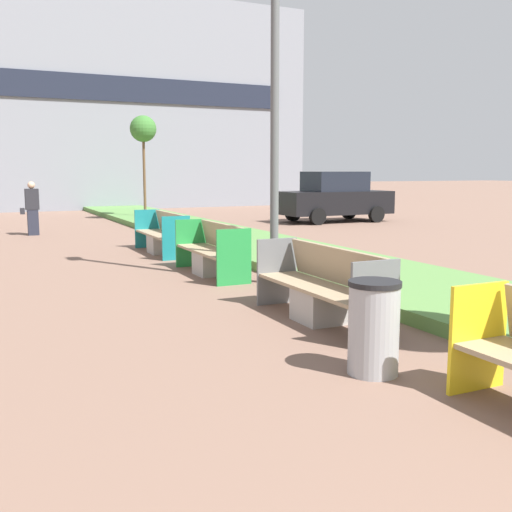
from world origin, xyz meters
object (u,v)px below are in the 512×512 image
(sapling_tree_far, at_px, (143,130))
(parked_car_distant, at_px, (334,197))
(bench_teal_frame, at_px, (162,237))
(litter_bin, at_px, (374,327))
(bench_green_frame, at_px, (213,255))
(street_lamp_post, at_px, (275,52))
(bench_grey_frame, at_px, (322,292))
(pedestrian_walking, at_px, (32,208))

(sapling_tree_far, distance_m, parked_car_distant, 7.61)
(bench_teal_frame, relative_size, litter_bin, 2.68)
(bench_green_frame, distance_m, parked_car_distant, 12.10)
(litter_bin, relative_size, street_lamp_post, 0.13)
(sapling_tree_far, xyz_separation_m, parked_car_distant, (6.22, -3.61, -2.48))
(bench_grey_frame, distance_m, bench_teal_frame, 7.01)
(bench_green_frame, bearing_deg, sapling_tree_far, 80.67)
(bench_green_frame, height_order, pedestrian_walking, pedestrian_walking)
(litter_bin, distance_m, pedestrian_walking, 14.42)
(litter_bin, distance_m, sapling_tree_far, 18.55)
(bench_green_frame, height_order, parked_car_distant, parked_car_distant)
(bench_green_frame, height_order, bench_teal_frame, same)
(bench_grey_frame, height_order, parked_car_distant, parked_car_distant)
(litter_bin, distance_m, parked_car_distant, 17.01)
(street_lamp_post, bearing_deg, bench_green_frame, 115.49)
(litter_bin, height_order, street_lamp_post, street_lamp_post)
(bench_grey_frame, bearing_deg, pedestrian_walking, 100.71)
(litter_bin, xyz_separation_m, parked_car_distant, (8.86, 14.51, 0.47))
(sapling_tree_far, bearing_deg, parked_car_distant, -30.10)
(bench_green_frame, distance_m, sapling_tree_far, 12.95)
(bench_green_frame, bearing_deg, parked_car_distant, 46.87)
(bench_grey_frame, xyz_separation_m, bench_teal_frame, (0.00, 7.01, 0.00))
(sapling_tree_far, bearing_deg, bench_grey_frame, -97.16)
(sapling_tree_far, relative_size, pedestrian_walking, 2.50)
(bench_teal_frame, relative_size, pedestrian_walking, 1.51)
(bench_grey_frame, height_order, bench_green_frame, same)
(bench_grey_frame, bearing_deg, bench_teal_frame, 90.00)
(pedestrian_walking, height_order, parked_car_distant, parked_car_distant)
(bench_grey_frame, bearing_deg, litter_bin, -107.45)
(bench_green_frame, height_order, litter_bin, bench_green_frame)
(bench_green_frame, height_order, street_lamp_post, street_lamp_post)
(bench_green_frame, xyz_separation_m, bench_teal_frame, (0.00, 3.21, 0.00))
(bench_green_frame, bearing_deg, bench_teal_frame, 89.97)
(bench_grey_frame, relative_size, parked_car_distant, 0.56)
(street_lamp_post, bearing_deg, litter_bin, -105.25)
(sapling_tree_far, bearing_deg, bench_teal_frame, -102.47)
(bench_teal_frame, xyz_separation_m, parked_car_distant, (8.26, 5.62, 0.54))
(street_lamp_post, bearing_deg, sapling_tree_far, 84.04)
(pedestrian_walking, bearing_deg, litter_bin, -83.00)
(bench_grey_frame, height_order, litter_bin, bench_grey_frame)
(pedestrian_walking, bearing_deg, bench_green_frame, -74.76)
(bench_teal_frame, height_order, litter_bin, bench_teal_frame)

